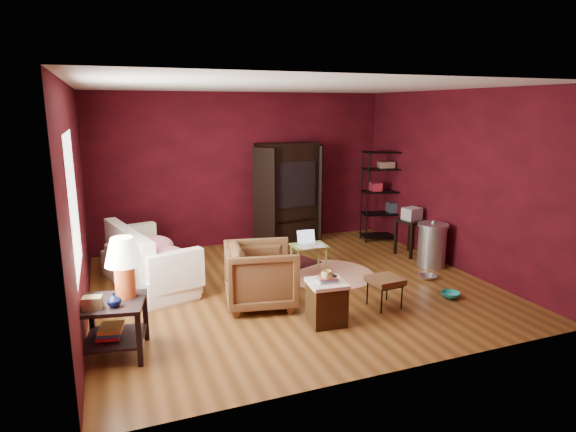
% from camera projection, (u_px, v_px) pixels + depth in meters
% --- Properties ---
extents(room, '(5.54, 5.04, 2.84)m').
position_uv_depth(room, '(291.00, 191.00, 6.62)').
color(room, brown).
rests_on(room, ground).
extents(sofa, '(1.07, 1.95, 0.73)m').
position_uv_depth(sofa, '(147.00, 262.00, 6.88)').
color(sofa, white).
rests_on(sofa, ground).
extents(armchair, '(0.97, 1.01, 0.90)m').
position_uv_depth(armchair, '(261.00, 272.00, 6.21)').
color(armchair, black).
rests_on(armchair, ground).
extents(pet_bowl_steel, '(0.26, 0.14, 0.25)m').
position_uv_depth(pet_bowl_steel, '(428.00, 271.00, 7.22)').
color(pet_bowl_steel, '#B3B6BA').
rests_on(pet_bowl_steel, ground).
extents(pet_bowl_turquoise, '(0.26, 0.17, 0.25)m').
position_uv_depth(pet_bowl_turquoise, '(451.00, 289.00, 6.51)').
color(pet_bowl_turquoise, '#25ADAF').
rests_on(pet_bowl_turquoise, ground).
extents(vase, '(0.17, 0.18, 0.14)m').
position_uv_depth(vase, '(114.00, 300.00, 4.77)').
color(vase, '#0D1542').
rests_on(vase, side_table).
extents(mug, '(0.15, 0.13, 0.12)m').
position_uv_depth(mug, '(327.00, 274.00, 5.56)').
color(mug, '#EED774').
rests_on(mug, hamper).
extents(side_table, '(0.73, 0.73, 1.24)m').
position_uv_depth(side_table, '(118.00, 285.00, 4.94)').
color(side_table, black).
rests_on(side_table, ground).
extents(sofa_cushions, '(1.21, 2.05, 0.81)m').
position_uv_depth(sofa_cushions, '(148.00, 260.00, 6.89)').
color(sofa_cushions, white).
rests_on(sofa_cushions, sofa).
extents(hamper, '(0.47, 0.47, 0.60)m').
position_uv_depth(hamper, '(327.00, 302.00, 5.71)').
color(hamper, '#40250E').
rests_on(hamper, ground).
extents(footstool, '(0.42, 0.42, 0.40)m').
position_uv_depth(footstool, '(385.00, 281.00, 6.17)').
color(footstool, black).
rests_on(footstool, ground).
extents(rug_round, '(1.49, 1.49, 0.01)m').
position_uv_depth(rug_round, '(328.00, 274.00, 7.44)').
color(rug_round, '#F7E9CE').
rests_on(rug_round, ground).
extents(rug_oriental, '(1.42, 1.20, 0.01)m').
position_uv_depth(rug_oriental, '(279.00, 264.00, 7.87)').
color(rug_oriental, '#4A1316').
rests_on(rug_oriental, ground).
extents(laptop_desk, '(0.54, 0.43, 0.66)m').
position_uv_depth(laptop_desk, '(309.00, 248.00, 7.43)').
color(laptop_desk, '#A4BD56').
rests_on(laptop_desk, ground).
extents(tv_armoire, '(1.48, 0.89, 1.89)m').
position_uv_depth(tv_armoire, '(287.00, 191.00, 9.07)').
color(tv_armoire, black).
rests_on(tv_armoire, ground).
extents(wire_shelving, '(0.90, 0.53, 1.73)m').
position_uv_depth(wire_shelving, '(386.00, 192.00, 9.19)').
color(wire_shelving, black).
rests_on(wire_shelving, ground).
extents(small_stand, '(0.51, 0.51, 0.84)m').
position_uv_depth(small_stand, '(412.00, 220.00, 8.31)').
color(small_stand, black).
rests_on(small_stand, ground).
extents(trash_can, '(0.62, 0.62, 0.77)m').
position_uv_depth(trash_can, '(432.00, 245.00, 7.75)').
color(trash_can, '#B6BBBE').
rests_on(trash_can, ground).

